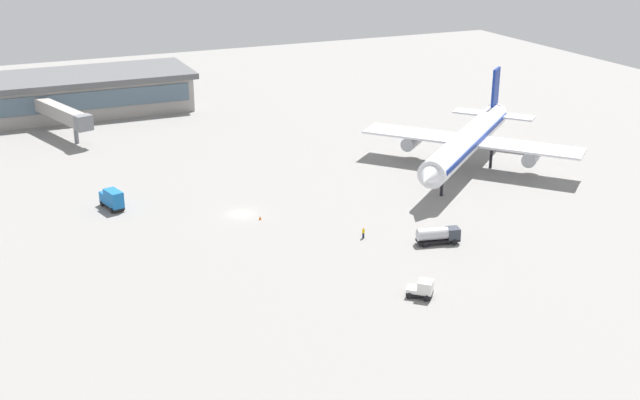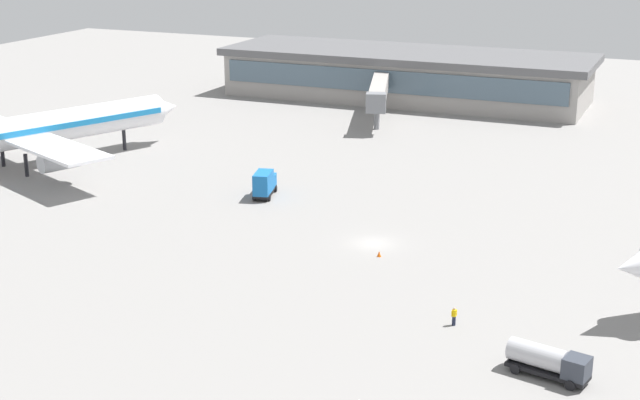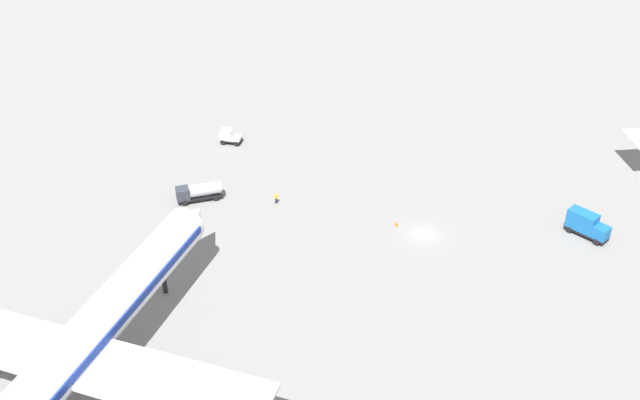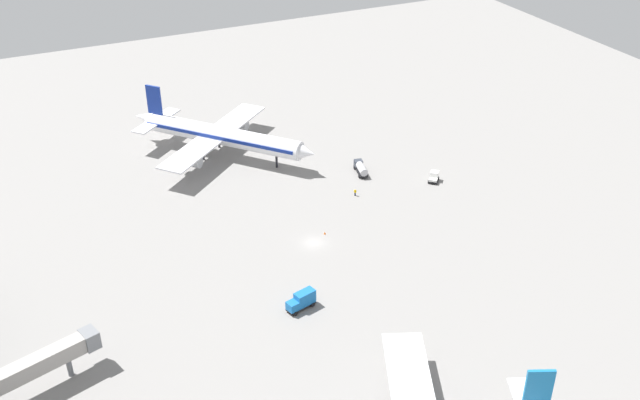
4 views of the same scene
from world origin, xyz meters
TOP-DOWN VIEW (x-y plane):
  - ground at (0.00, 0.00)m, footprint 288.00×288.00m
  - airplane_at_gate at (-45.54, -4.48)m, footprint 41.89×38.19m
  - catering_truck at (18.36, -10.74)m, footprint 3.29×5.89m
  - baggage_tug at (-11.68, 36.60)m, footprint 3.73×3.67m
  - fuel_truck at (-22.48, 22.85)m, footprint 6.56×3.28m
  - ground_crew_worker at (-13.44, 16.62)m, footprint 0.53×0.53m
  - jet_bridge at (19.81, -56.74)m, footprint 9.51×22.81m
  - safety_cone_near_gate at (-1.91, 3.50)m, footprint 0.44×0.44m

SIDE VIEW (x-z plane):
  - ground at x=0.00m, z-range 0.00..0.00m
  - safety_cone_near_gate at x=-1.91m, z-range 0.00..0.60m
  - ground_crew_worker at x=-13.44m, z-range 0.01..1.68m
  - baggage_tug at x=-11.68m, z-range 0.01..2.31m
  - fuel_truck at x=-22.48m, z-range 0.14..2.64m
  - catering_truck at x=18.36m, z-range 0.05..3.35m
  - jet_bridge at x=19.81m, z-range 1.77..8.51m
  - airplane_at_gate at x=-45.54m, z-range -2.12..13.43m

